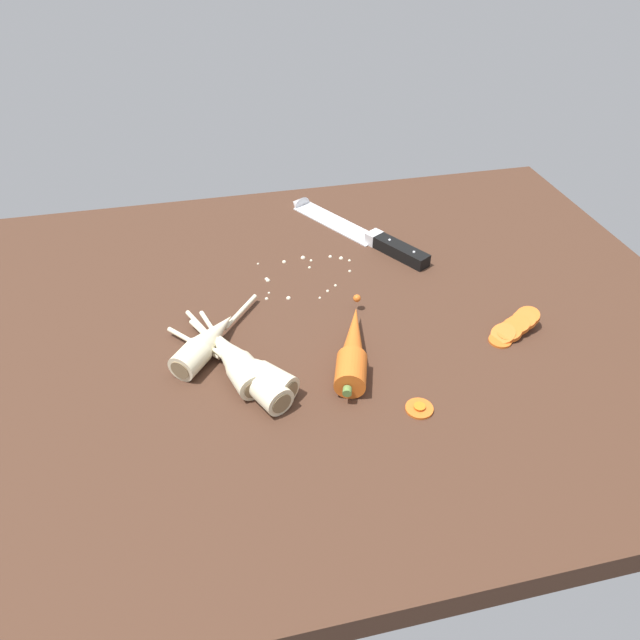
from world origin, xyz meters
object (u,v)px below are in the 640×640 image
carrot_slice_stray_near (419,408)px  parsnip_mid_right (232,356)px  parsnip_front (235,360)px  parsnip_outer (247,368)px  chefs_knife (351,228)px  carrot_slice_stack (514,328)px  parsnip_back (248,372)px  parsnip_mid_left (207,342)px  whole_carrot (353,348)px

carrot_slice_stray_near → parsnip_mid_right: bearing=149.2°
parsnip_front → parsnip_outer: (1.40, -1.95, -0.00)cm
chefs_knife → carrot_slice_stack: bearing=-65.8°
parsnip_back → carrot_slice_stray_near: (20.68, -9.69, -1.62)cm
parsnip_mid_left → parsnip_front: bearing=-53.6°
chefs_knife → parsnip_mid_right: size_ratio=1.63×
whole_carrot → carrot_slice_stray_near: 12.77cm
chefs_knife → carrot_slice_stack: size_ratio=3.54×
parsnip_outer → whole_carrot: bearing=2.5°
parsnip_outer → carrot_slice_stray_near: (20.77, -10.56, -1.62)cm
parsnip_mid_left → parsnip_back: (4.94, -7.48, -0.00)cm
parsnip_mid_left → parsnip_back: same height
whole_carrot → parsnip_outer: 14.93cm
parsnip_back → carrot_slice_stack: bearing=2.7°
carrot_slice_stray_near → carrot_slice_stack: bearing=31.2°
parsnip_mid_right → parsnip_back: 4.16cm
parsnip_front → carrot_slice_stray_near: bearing=-29.4°
whole_carrot → parsnip_back: bearing=-174.1°
chefs_knife → parsnip_back: 43.75cm
whole_carrot → carrot_slice_stack: 24.90cm
parsnip_mid_right → parsnip_outer: same height
whole_carrot → carrot_slice_stack: (24.88, 0.32, -1.02)cm
parsnip_mid_left → parsnip_back: 8.97cm
parsnip_mid_left → whole_carrot: bearing=-16.8°
whole_carrot → carrot_slice_stack: bearing=0.7°
carrot_slice_stack → chefs_knife: bearing=114.2°
chefs_knife → parsnip_outer: (-24.20, -35.61, 1.33)cm
chefs_knife → parsnip_back: (-24.11, -36.48, 1.33)cm
chefs_knife → parsnip_mid_left: parsnip_mid_left is taller
parsnip_mid_left → carrot_slice_stray_near: size_ratio=4.77×
parsnip_outer → carrot_slice_stack: size_ratio=2.13×
parsnip_back → parsnip_outer: (-0.09, 0.87, -0.00)cm
parsnip_mid_left → parsnip_outer: size_ratio=0.90×
parsnip_mid_left → parsnip_back: size_ratio=0.80×
parsnip_mid_left → carrot_slice_stray_near: bearing=-33.8°
parsnip_front → parsnip_mid_right: bearing=111.0°
whole_carrot → parsnip_mid_right: size_ratio=1.05×
chefs_knife → parsnip_mid_right: bearing=-128.4°
chefs_knife → parsnip_outer: 43.07cm
chefs_knife → carrot_slice_stack: 37.99cm
parsnip_outer → carrot_slice_stack: 39.81cm
parsnip_mid_left → carrot_slice_stack: parsnip_mid_left is taller
whole_carrot → parsnip_mid_right: whole_carrot is taller
parsnip_front → whole_carrot: bearing=-4.6°
parsnip_mid_right → parsnip_back: bearing=-63.7°
chefs_knife → carrot_slice_stray_near: size_ratio=8.77×
chefs_knife → carrot_slice_stray_near: chefs_knife is taller
chefs_knife → parsnip_mid_left: size_ratio=1.84×
chefs_knife → whole_carrot: bearing=-104.9°
chefs_knife → parsnip_back: bearing=-123.5°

